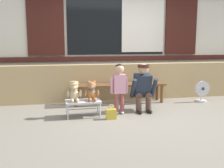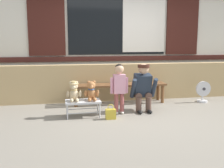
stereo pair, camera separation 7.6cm
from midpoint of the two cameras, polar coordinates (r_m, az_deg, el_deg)
ground_plane at (r=5.04m, az=5.97°, el=-6.77°), size 60.00×60.00×0.00m
brick_low_wall at (r=6.30m, az=2.29°, el=0.46°), size 7.69×0.25×0.85m
shop_facade at (r=6.75m, az=1.37°, el=13.35°), size 7.85×0.26×3.74m
wooden_bench_long at (r=5.93m, az=1.90°, el=-0.61°), size 2.10×0.40×0.44m
small_display_bench at (r=4.94m, az=-5.77°, el=-3.92°), size 0.64×0.36×0.30m
teddy_bear_with_hat at (r=4.89m, az=-7.68°, el=-1.62°), size 0.28×0.27×0.36m
teddy_bear_plain at (r=4.92m, az=-3.96°, el=-1.60°), size 0.28×0.26×0.36m
child_standing at (r=5.04m, az=1.98°, el=0.16°), size 0.35×0.18×0.96m
adult_crouching at (r=5.27m, az=7.06°, el=-0.72°), size 0.50×0.49×0.95m
handbag_on_ground at (r=4.80m, az=0.17°, el=-6.37°), size 0.18×0.11×0.27m
floor_fan at (r=6.41m, az=19.17°, el=-1.59°), size 0.34×0.24×0.48m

